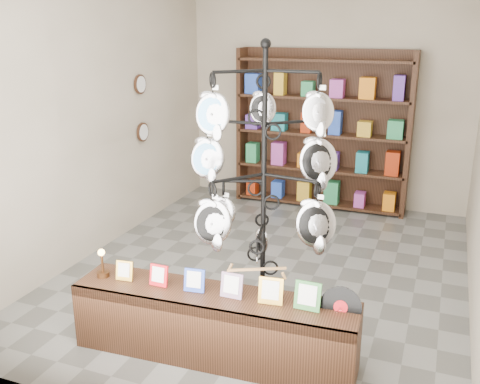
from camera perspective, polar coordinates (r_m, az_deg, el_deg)
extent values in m
plane|color=slate|center=(5.81, 3.03, -8.12)|extent=(5.00, 5.00, 0.00)
plane|color=#C1B29C|center=(7.73, 9.19, 9.73)|extent=(4.00, 0.00, 4.00)
plane|color=#C1B29C|center=(3.14, -11.19, -1.56)|extent=(4.00, 0.00, 4.00)
plane|color=#C1B29C|center=(6.25, -14.57, 7.62)|extent=(0.00, 5.00, 5.00)
cylinder|color=black|center=(4.70, 2.33, -14.57)|extent=(0.64, 0.64, 0.03)
cylinder|color=black|center=(4.20, 2.52, -1.03)|extent=(0.05, 0.05, 2.35)
sphere|color=black|center=(3.99, 2.76, 15.53)|extent=(0.08, 0.08, 0.08)
ellipsoid|color=silver|center=(4.58, 2.32, -5.24)|extent=(0.13, 0.08, 0.25)
cube|color=#B6824B|center=(4.05, 1.80, -8.23)|extent=(0.41, 0.21, 0.04)
cube|color=black|center=(4.28, -2.83, -14.02)|extent=(2.24, 0.58, 0.54)
cube|color=gold|center=(4.41, -12.21, -8.20)|extent=(0.14, 0.06, 0.16)
cube|color=red|center=(4.27, -8.66, -8.79)|extent=(0.15, 0.06, 0.17)
cube|color=#263FA5|center=(4.15, -4.88, -9.37)|extent=(0.16, 0.06, 0.18)
cube|color=#E54C33|center=(4.05, -0.88, -9.94)|extent=(0.17, 0.07, 0.19)
cube|color=gold|center=(3.97, 3.31, -10.49)|extent=(0.18, 0.07, 0.20)
cube|color=#337233|center=(3.92, 7.23, -10.94)|extent=(0.19, 0.07, 0.21)
cylinder|color=black|center=(3.97, 10.69, -11.97)|extent=(0.31, 0.09, 0.30)
cylinder|color=red|center=(3.97, 10.68, -11.99)|extent=(0.10, 0.03, 0.10)
cylinder|color=#4A2B15|center=(4.54, -14.39, -8.47)|extent=(0.10, 0.10, 0.04)
cylinder|color=#4A2B15|center=(4.50, -14.48, -7.43)|extent=(0.02, 0.02, 0.14)
sphere|color=#FFBF59|center=(4.46, -14.58, -6.26)|extent=(0.06, 0.06, 0.06)
cube|color=black|center=(7.73, 8.95, 6.74)|extent=(2.40, 0.04, 2.20)
cube|color=black|center=(7.92, 0.28, 7.20)|extent=(0.06, 0.36, 2.20)
cube|color=black|center=(7.42, 17.63, 5.69)|extent=(0.06, 0.36, 2.20)
cube|color=black|center=(7.84, 8.34, -1.01)|extent=(2.36, 0.36, 0.04)
cube|color=black|center=(7.70, 8.50, 2.52)|extent=(2.36, 0.36, 0.03)
cube|color=black|center=(7.59, 8.66, 6.17)|extent=(2.36, 0.36, 0.04)
cube|color=black|center=(7.51, 8.84, 9.92)|extent=(2.36, 0.36, 0.04)
cube|color=black|center=(7.46, 9.02, 13.72)|extent=(2.36, 0.36, 0.04)
cylinder|color=black|center=(6.85, -10.61, 11.23)|extent=(0.03, 0.24, 0.24)
cylinder|color=black|center=(6.94, -10.34, 6.31)|extent=(0.03, 0.24, 0.24)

